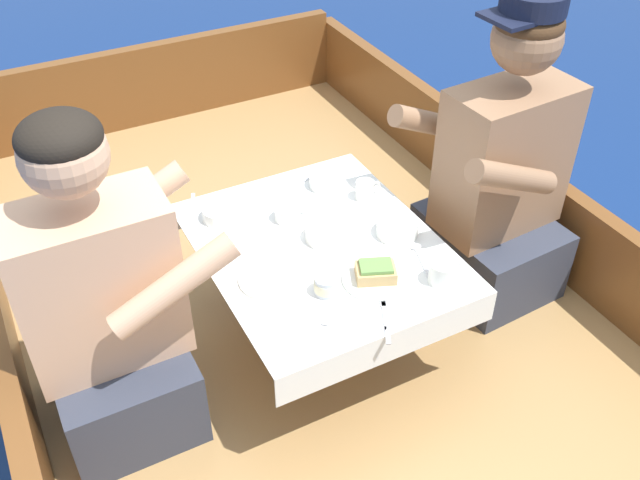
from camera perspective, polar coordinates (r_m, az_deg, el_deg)
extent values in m
plane|color=navy|center=(2.63, -0.35, -11.91)|extent=(60.00, 60.00, 0.00)
cube|color=#A87F4C|center=(2.51, -0.36, -9.54)|extent=(1.89, 3.30, 0.33)
cube|color=brown|center=(2.15, -23.16, -11.40)|extent=(0.06, 3.30, 0.33)
cube|color=brown|center=(2.72, 17.02, 2.21)|extent=(0.06, 3.30, 0.33)
cube|color=brown|center=(3.54, -12.80, 12.23)|extent=(1.77, 0.06, 0.38)
cylinder|color=#B2B2B7|center=(2.24, 0.00, -4.34)|extent=(0.07, 0.07, 0.35)
cube|color=#A87F4C|center=(2.12, 0.00, -0.70)|extent=(0.64, 0.79, 0.02)
cube|color=white|center=(2.12, 0.00, -0.47)|extent=(0.67, 0.82, 0.00)
cube|color=white|center=(1.90, 5.76, -8.53)|extent=(0.67, 0.00, 0.10)
cube|color=white|center=(2.44, -4.43, 3.88)|extent=(0.67, 0.00, 0.10)
cube|color=#333847|center=(2.14, -15.55, -10.67)|extent=(0.36, 0.44, 0.26)
cube|color=tan|center=(1.89, -17.39, -3.41)|extent=(0.40, 0.22, 0.46)
sphere|color=tan|center=(1.67, -19.84, 6.42)|extent=(0.20, 0.20, 0.20)
ellipsoid|color=black|center=(1.65, -20.17, 7.75)|extent=(0.19, 0.19, 0.11)
cylinder|color=tan|center=(2.00, -14.83, 2.59)|extent=(0.34, 0.07, 0.21)
cylinder|color=tan|center=(1.72, -11.56, -3.58)|extent=(0.34, 0.07, 0.21)
cube|color=#333847|center=(2.55, 13.22, -0.80)|extent=(0.39, 0.46, 0.26)
cube|color=#936B4C|center=(2.34, 14.53, 6.30)|extent=(0.41, 0.24, 0.49)
sphere|color=#936B4C|center=(2.16, 16.22, 15.19)|extent=(0.20, 0.20, 0.20)
ellipsoid|color=#472D19|center=(2.14, 16.45, 16.31)|extent=(0.19, 0.19, 0.11)
cylinder|color=#936B4C|center=(2.09, 15.14, 4.87)|extent=(0.34, 0.09, 0.21)
cylinder|color=#936B4C|center=(2.31, 9.04, 9.19)|extent=(0.34, 0.09, 0.21)
cylinder|color=black|center=(2.12, 16.75, 17.81)|extent=(0.19, 0.19, 0.06)
cube|color=black|center=(2.07, 14.72, 16.75)|extent=(0.11, 0.15, 0.01)
cylinder|color=silver|center=(2.00, 4.45, -3.13)|extent=(0.19, 0.19, 0.01)
cylinder|color=silver|center=(2.00, -3.90, -3.06)|extent=(0.19, 0.19, 0.01)
cube|color=tan|center=(1.98, 4.48, -2.63)|extent=(0.13, 0.11, 0.04)
cube|color=#669347|center=(1.97, 4.51, -2.10)|extent=(0.11, 0.09, 0.01)
cylinder|color=silver|center=(2.23, -8.00, 2.15)|extent=(0.11, 0.11, 0.04)
cylinder|color=beige|center=(2.23, -8.02, 2.35)|extent=(0.09, 0.09, 0.02)
cylinder|color=silver|center=(2.16, 6.20, 0.89)|extent=(0.13, 0.13, 0.04)
cylinder|color=beige|center=(2.15, 6.21, 1.10)|extent=(0.10, 0.10, 0.02)
cylinder|color=silver|center=(2.13, 0.53, 0.54)|extent=(0.13, 0.13, 0.04)
cylinder|color=beige|center=(2.12, 0.53, 0.76)|extent=(0.10, 0.10, 0.02)
cylinder|color=silver|center=(2.36, 0.48, 4.77)|extent=(0.11, 0.11, 0.04)
cylinder|color=beige|center=(2.35, 0.48, 4.97)|extent=(0.09, 0.09, 0.02)
cylinder|color=silver|center=(2.20, -2.62, 2.18)|extent=(0.08, 0.08, 0.05)
torus|color=silver|center=(2.22, -1.48, 2.58)|extent=(0.04, 0.01, 0.04)
cylinder|color=#3D2314|center=(2.20, -2.63, 2.50)|extent=(0.07, 0.07, 0.01)
cylinder|color=silver|center=(2.30, 3.61, 4.01)|extent=(0.06, 0.06, 0.06)
torus|color=silver|center=(2.32, 4.47, 4.33)|extent=(0.04, 0.01, 0.04)
cylinder|color=#3D2314|center=(2.29, 3.63, 4.39)|extent=(0.05, 0.05, 0.01)
cylinder|color=silver|center=(2.00, 9.70, -2.59)|extent=(0.07, 0.07, 0.07)
torus|color=silver|center=(2.02, 10.76, -2.11)|extent=(0.04, 0.01, 0.04)
cylinder|color=#3D2314|center=(1.99, 9.76, -2.16)|extent=(0.06, 0.06, 0.01)
cylinder|color=silver|center=(1.94, 0.50, -3.64)|extent=(0.06, 0.06, 0.05)
cylinder|color=beige|center=(1.94, 0.50, -3.64)|extent=(0.07, 0.07, 0.03)
cube|color=silver|center=(2.07, 8.22, -1.77)|extent=(0.06, 0.17, 0.00)
ellipsoid|color=silver|center=(2.12, 7.69, -0.53)|extent=(0.04, 0.02, 0.01)
cube|color=silver|center=(2.37, -4.17, 4.24)|extent=(0.17, 0.04, 0.00)
cube|color=silver|center=(2.29, -10.15, 2.47)|extent=(0.07, 0.16, 0.00)
cube|color=silver|center=(1.87, 2.72, -6.81)|extent=(0.14, 0.11, 0.00)
ellipsoid|color=silver|center=(1.87, 0.58, -6.54)|extent=(0.04, 0.02, 0.01)
cube|color=silver|center=(1.89, 5.27, -6.42)|extent=(0.09, 0.16, 0.00)
cube|color=silver|center=(1.94, 5.08, -4.96)|extent=(0.03, 0.04, 0.00)
cube|color=silver|center=(2.38, -1.59, 4.65)|extent=(0.17, 0.05, 0.00)
cube|color=silver|center=(2.42, -0.29, 5.25)|extent=(0.04, 0.03, 0.00)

